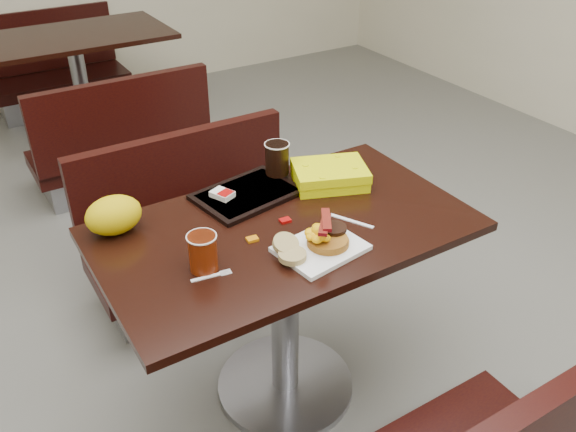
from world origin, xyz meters
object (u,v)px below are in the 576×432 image
table_near (285,314)px  pancake_stack (328,240)px  platter (321,248)px  hashbrown_sleeve_left (222,194)px  paper_bag (114,215)px  bench_near_n (203,226)px  bench_far_s (116,130)px  coffee_cup_near (203,253)px  bench_far_n (57,65)px  table_far (82,91)px  coffee_cup_far (277,159)px  tray (247,194)px  fork (206,277)px  clamshell (330,175)px  knife (352,221)px

table_near → pancake_stack: size_ratio=9.28×
platter → hashbrown_sleeve_left: size_ratio=3.36×
platter → paper_bag: 0.65m
bench_near_n → platter: platter is taller
bench_far_s → coffee_cup_near: (-0.32, -1.97, 0.45)m
table_near → bench_far_s: bearing=90.0°
bench_far_n → pancake_stack: size_ratio=7.73×
bench_near_n → table_far: (0.00, 1.90, 0.02)m
coffee_cup_near → coffee_cup_far: coffee_cup_far is taller
platter → tray: 0.41m
bench_far_s → bench_far_n: size_ratio=1.00×
hashbrown_sleeve_left → bench_far_s: bearing=63.1°
paper_bag → tray: bearing=-2.6°
platter → coffee_cup_far: (0.13, 0.47, 0.07)m
table_near → pancake_stack: bearing=-75.3°
table_far → paper_bag: 2.44m
fork → paper_bag: paper_bag is taller
fork → tray: tray is taller
bench_far_n → clamshell: size_ratio=3.90×
table_near → fork: (-0.33, -0.12, 0.38)m
table_near → bench_near_n: size_ratio=1.20×
bench_far_s → coffee_cup_far: coffee_cup_far is taller
bench_far_n → platter: platter is taller
hashbrown_sleeve_left → clamshell: bearing=-37.1°
table_near → fork: fork is taller
table_far → bench_far_n: 0.70m
bench_near_n → pancake_stack: bearing=-87.0°
pancake_stack → coffee_cup_far: size_ratio=1.10×
platter → clamshell: (0.26, 0.33, 0.03)m
fork → hashbrown_sleeve_left: bearing=65.4°
table_far → coffee_cup_far: coffee_cup_far is taller
table_near → bench_far_n: table_near is taller
coffee_cup_far → table_near: bearing=-116.5°
table_far → knife: (0.20, -2.69, 0.38)m
bench_far_n → hashbrown_sleeve_left: size_ratio=13.45×
bench_far_n → hashbrown_sleeve_left: hashbrown_sleeve_left is taller
clamshell → bench_far_n: bearing=116.3°
pancake_stack → clamshell: clamshell is taller
fork → paper_bag: bearing=119.2°
table_far → knife: 2.73m
hashbrown_sleeve_left → coffee_cup_far: bearing=-12.2°
bench_near_n → paper_bag: paper_bag is taller
bench_far_s → pancake_stack: size_ratio=7.73×
tray → clamshell: size_ratio=1.34×
table_near → knife: (0.20, -0.09, 0.38)m
pancake_stack → hashbrown_sleeve_left: bearing=109.3°
fork → coffee_cup_far: coffee_cup_far is taller
bench_far_n → paper_bag: bearing=-98.8°
knife → paper_bag: bearing=-144.8°
pancake_stack → coffee_cup_far: 0.48m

